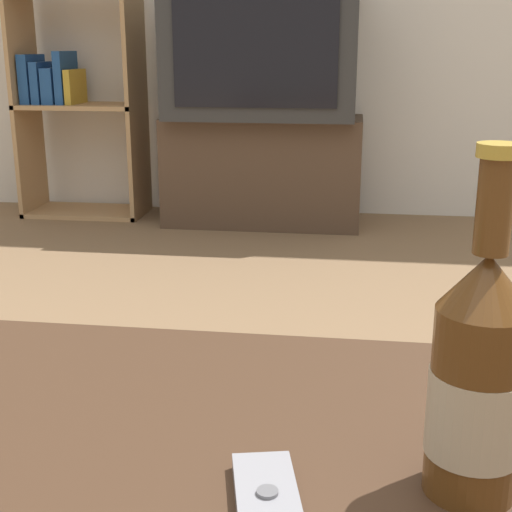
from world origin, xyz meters
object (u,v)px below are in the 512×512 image
(tv_stand, at_px, (263,170))
(beer_bottle, at_px, (478,380))
(television, at_px, (264,51))
(cell_phone, at_px, (267,501))
(bookshelf, at_px, (73,99))

(tv_stand, bearing_deg, beer_bottle, -79.21)
(tv_stand, relative_size, television, 1.09)
(tv_stand, xyz_separation_m, cell_phone, (0.35, -2.72, 0.21))
(tv_stand, height_order, bookshelf, bookshelf)
(television, bearing_deg, cell_phone, -82.60)
(tv_stand, distance_m, bookshelf, 0.96)
(tv_stand, relative_size, cell_phone, 7.03)
(tv_stand, bearing_deg, television, -90.00)
(bookshelf, distance_m, beer_bottle, 3.07)
(tv_stand, distance_m, television, 0.52)
(television, height_order, bookshelf, television)
(bookshelf, relative_size, cell_phone, 8.26)
(bookshelf, distance_m, cell_phone, 3.05)
(television, relative_size, cell_phone, 6.47)
(tv_stand, xyz_separation_m, beer_bottle, (0.51, -2.67, 0.30))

